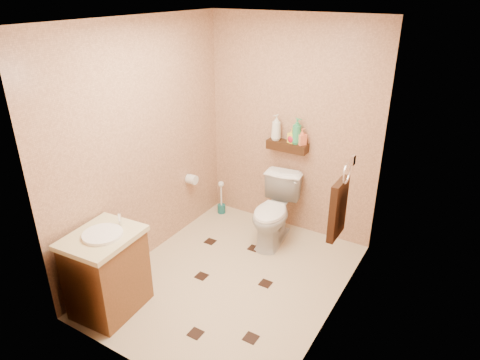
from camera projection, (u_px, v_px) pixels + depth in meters
The scene contains 18 objects.
ground at pixel (231, 279), 4.21m from camera, with size 2.50×2.50×0.00m, color #CAB194.
wall_back at pixel (291, 129), 4.68m from camera, with size 2.00×0.04×2.40m, color tan.
wall_front at pixel (126, 232), 2.73m from camera, with size 2.00×0.04×2.40m, color tan.
wall_left at pixel (144, 146), 4.18m from camera, with size 0.04×2.50×2.40m, color tan.
wall_right at pixel (342, 193), 3.24m from camera, with size 0.04×2.50×2.40m, color tan.
ceiling at pixel (229, 19), 3.20m from camera, with size 2.00×2.50×0.02m, color white.
wall_shelf at pixel (287, 146), 4.69m from camera, with size 0.46×0.14×0.10m, color #351D0E.
floor_accents at pixel (230, 282), 4.15m from camera, with size 1.22×1.45×0.01m.
toilet at pixel (274, 211), 4.68m from camera, with size 0.42×0.73×0.74m, color white.
vanity at pixel (107, 272), 3.68m from camera, with size 0.55×0.65×0.88m.
toilet_brush at pixel (221, 202), 5.36m from camera, with size 0.10×0.10×0.44m.
towel_ring at pixel (339, 207), 3.58m from camera, with size 0.12×0.30×0.76m.
toilet_paper at pixel (192, 179), 4.90m from camera, with size 0.12×0.11×0.12m.
bottle_a at pixel (276, 127), 4.68m from camera, with size 0.11×0.11×0.28m, color silver.
bottle_b at pixel (292, 136), 4.61m from camera, with size 0.07×0.07×0.16m, color yellow.
bottle_c at pixel (293, 137), 4.61m from camera, with size 0.11×0.11×0.14m, color red.
bottle_d at pixel (297, 131), 4.56m from camera, with size 0.11×0.11×0.28m, color #30925A.
bottle_e at pixel (302, 137), 4.56m from camera, with size 0.08×0.08×0.18m, color #F37A51.
Camera 1 is at (1.83, -2.88, 2.65)m, focal length 32.00 mm.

